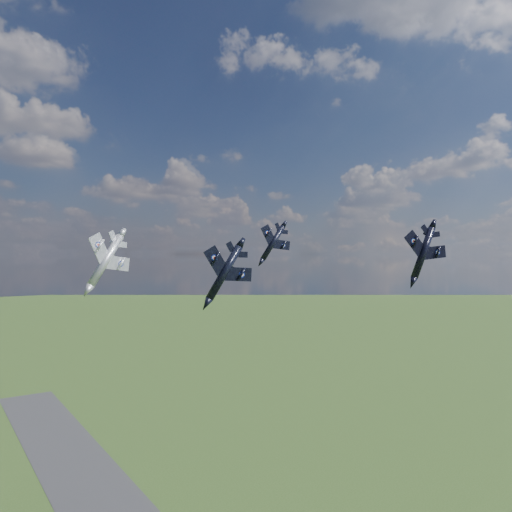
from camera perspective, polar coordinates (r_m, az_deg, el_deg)
jet_lead_navy at (r=89.13m, az=-3.63°, el=-1.88°), size 13.98×17.00×8.11m
jet_right_navy at (r=87.73m, az=18.56°, el=0.37°), size 12.63×14.67×5.73m
jet_high_navy at (r=117.95m, az=1.94°, el=1.52°), size 11.30×14.42×7.52m
jet_left_silver at (r=90.96m, az=-16.80°, el=-0.48°), size 14.33×17.03×8.50m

